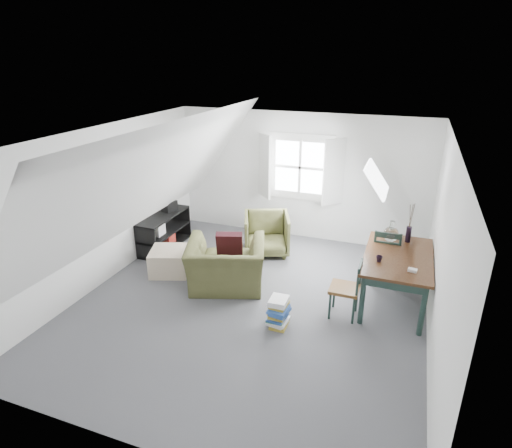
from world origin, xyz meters
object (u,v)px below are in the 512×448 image
at_px(ottoman, 170,261).
at_px(magazine_stack, 279,313).
at_px(armchair_far, 266,252).
at_px(armchair_near, 227,287).
at_px(dining_table, 398,262).
at_px(dining_chair_near, 347,288).
at_px(media_shelf, 163,233).
at_px(dining_chair_far, 386,256).

xyz_separation_m(ottoman, magazine_stack, (2.21, -0.85, 0.00)).
bearing_deg(ottoman, armchair_far, 45.26).
height_order(armchair_near, armchair_far, armchair_near).
bearing_deg(magazine_stack, ottoman, 158.97).
bearing_deg(dining_table, dining_chair_near, -131.51).
height_order(armchair_far, dining_chair_near, dining_chair_near).
height_order(dining_chair_near, media_shelf, dining_chair_near).
relative_size(armchair_far, dining_table, 0.53).
xyz_separation_m(armchair_near, magazine_stack, (1.10, -0.72, 0.21)).
height_order(media_shelf, magazine_stack, media_shelf).
relative_size(ottoman, dining_chair_far, 0.64).
xyz_separation_m(armchair_near, dining_chair_near, (1.93, -0.16, 0.45)).
distance_m(ottoman, dining_table, 3.70).
distance_m(dining_chair_far, magazine_stack, 2.13).
xyz_separation_m(dining_chair_near, media_shelf, (-3.67, 1.10, -0.15)).
bearing_deg(dining_chair_near, dining_chair_far, 174.66).
distance_m(armchair_near, media_shelf, 2.00).
relative_size(dining_chair_far, magazine_stack, 2.35).
height_order(dining_chair_near, magazine_stack, dining_chair_near).
xyz_separation_m(armchair_near, media_shelf, (-1.74, 0.94, 0.30)).
relative_size(armchair_near, ottoman, 1.91).
relative_size(dining_chair_near, magazine_stack, 2.08).
bearing_deg(ottoman, media_shelf, 127.53).
relative_size(armchair_far, magazine_stack, 2.02).
height_order(ottoman, dining_table, dining_table).
relative_size(armchair_far, ottoman, 1.34).
distance_m(armchair_near, armchair_far, 1.45).
bearing_deg(dining_chair_near, ottoman, -79.66).
bearing_deg(armchair_near, dining_chair_near, 156.46).
height_order(dining_table, magazine_stack, dining_table).
bearing_deg(magazine_stack, armchair_near, 146.69).
bearing_deg(dining_table, dining_chair_far, 113.72).
bearing_deg(magazine_stack, armchair_far, 113.02).
height_order(dining_chair_far, media_shelf, dining_chair_far).
distance_m(armchair_near, magazine_stack, 1.34).
bearing_deg(dining_chair_near, armchair_near, -78.97).
bearing_deg(media_shelf, ottoman, -52.63).
bearing_deg(dining_chair_far, magazine_stack, 67.42).
distance_m(dining_table, magazine_stack, 1.91).
height_order(ottoman, media_shelf, media_shelf).
relative_size(armchair_far, dining_chair_near, 0.97).
bearing_deg(armchair_near, media_shelf, -47.42).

